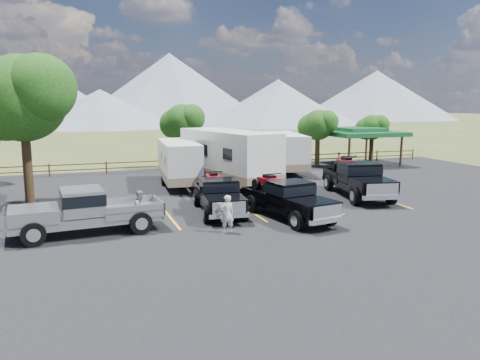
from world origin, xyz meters
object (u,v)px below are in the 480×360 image
object	(u,v)px
trailer_left	(179,163)
rig_left	(218,194)
pickup_silver	(87,210)
person_a	(227,214)
trailer_center	(228,158)
trailer_right	(285,152)
tree_big_nw	(21,98)
rig_right	(357,178)
rig_center	(287,198)
pavilion	(359,133)
person_b	(141,208)

from	to	relation	value
trailer_left	rig_left	bearing A→B (deg)	-83.48
pickup_silver	person_a	bearing A→B (deg)	66.39
trailer_center	pickup_silver	size ratio (longest dim) A/B	1.60
trailer_right	pickup_silver	size ratio (longest dim) A/B	1.32
trailer_right	tree_big_nw	bearing A→B (deg)	-149.80
rig_right	rig_center	bearing A→B (deg)	-139.89
pavilion	trailer_center	size ratio (longest dim) A/B	0.60
rig_left	trailer_right	xyz separation A→B (m)	(8.62, 11.00, 0.64)
rig_center	person_b	distance (m)	6.72
person_b	pavilion	bearing A→B (deg)	-3.65
tree_big_nw	pickup_silver	size ratio (longest dim) A/B	1.21
trailer_left	pickup_silver	xyz separation A→B (m)	(-5.88, -9.80, -0.51)
tree_big_nw	rig_left	xyz separation A→B (m)	(8.99, -5.19, -4.65)
tree_big_nw	trailer_right	size ratio (longest dim) A/B	0.92
rig_center	trailer_right	bearing A→B (deg)	56.10
rig_center	pickup_silver	bearing A→B (deg)	168.45
rig_center	person_a	world-z (taller)	rig_center
tree_big_nw	pavilion	world-z (taller)	tree_big_nw
tree_big_nw	pickup_silver	distance (m)	8.84
rig_right	person_b	distance (m)	12.84
rig_right	trailer_left	world-z (taller)	trailer_left
pavilion	trailer_center	distance (m)	15.58
trailer_left	person_a	xyz separation A→B (m)	(-0.41, -11.60, -0.69)
tree_big_nw	person_a	distance (m)	13.00
rig_right	pickup_silver	size ratio (longest dim) A/B	1.06
trailer_left	person_a	bearing A→B (deg)	-87.57
trailer_right	person_a	bearing A→B (deg)	-110.55
rig_right	trailer_right	xyz separation A→B (m)	(-0.05, 9.79, 0.49)
pavilion	trailer_center	world-z (taller)	trailer_center
rig_center	person_a	size ratio (longest dim) A/B	3.79
tree_big_nw	rig_center	size ratio (longest dim) A/B	1.29
trailer_left	trailer_right	bearing A→B (deg)	23.26
rig_left	tree_big_nw	bearing A→B (deg)	156.91
trailer_right	person_b	world-z (taller)	trailer_right
trailer_center	person_a	distance (m)	10.57
trailer_right	person_a	world-z (taller)	trailer_right
trailer_left	trailer_center	world-z (taller)	trailer_center
trailer_right	pickup_silver	bearing A→B (deg)	-127.12
pavilion	trailer_right	world-z (taller)	pavilion
rig_left	trailer_right	bearing A→B (deg)	58.85
tree_big_nw	trailer_center	distance (m)	12.18
trailer_center	rig_center	bearing A→B (deg)	-102.29
tree_big_nw	pickup_silver	world-z (taller)	tree_big_nw
pavilion	pickup_silver	distance (m)	27.28
pavilion	trailer_left	xyz separation A→B (m)	(-16.85, -5.19, -1.25)
trailer_center	tree_big_nw	bearing A→B (deg)	172.29
trailer_center	trailer_right	bearing A→B (deg)	23.94
rig_center	pickup_silver	distance (m)	8.92
tree_big_nw	rig_right	bearing A→B (deg)	-12.68
rig_center	person_b	world-z (taller)	rig_center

